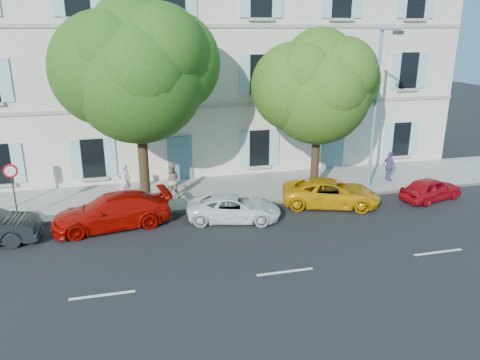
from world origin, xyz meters
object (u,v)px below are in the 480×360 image
object	(u,v)px
road_sign	(12,181)
pedestrian_b	(172,180)
car_red_coupe	(112,211)
tree_left	(138,77)
pedestrian_a	(124,181)
street_lamp	(377,102)
car_red_hatchback	(431,189)
tree_right	(319,93)
car_white_coupe	(234,208)
car_yellow_supercar	(331,193)
pedestrian_c	(389,166)

from	to	relation	value
road_sign	pedestrian_b	world-z (taller)	road_sign
car_red_coupe	tree_left	world-z (taller)	tree_left
pedestrian_a	pedestrian_b	xyz separation A→B (m)	(2.18, -0.59, 0.03)
street_lamp	pedestrian_b	size ratio (longest dim) A/B	4.53
car_red_hatchback	street_lamp	xyz separation A→B (m)	(-2.18, 1.88, 3.99)
tree_right	pedestrian_b	xyz separation A→B (m)	(-7.02, 0.63, -3.98)
car_white_coupe	street_lamp	size ratio (longest dim) A/B	0.51
car_white_coupe	car_yellow_supercar	bearing A→B (deg)	-69.18
road_sign	pedestrian_b	bearing A→B (deg)	11.38
car_red_coupe	pedestrian_c	size ratio (longest dim) A/B	3.06
street_lamp	tree_left	bearing A→B (deg)	176.59
car_red_hatchback	tree_left	distance (m)	14.59
tree_right	street_lamp	distance (m)	2.93
car_white_coupe	pedestrian_a	bearing A→B (deg)	65.07
car_white_coupe	tree_left	xyz separation A→B (m)	(-3.60, 2.64, 5.37)
tree_right	car_red_hatchback	bearing A→B (deg)	-24.87
car_yellow_supercar	pedestrian_c	world-z (taller)	pedestrian_c
car_red_coupe	street_lamp	world-z (taller)	street_lamp
tree_right	road_sign	xyz separation A→B (m)	(-13.64, -0.70, -3.03)
car_yellow_supercar	pedestrian_c	bearing A→B (deg)	-43.72
car_red_coupe	street_lamp	bearing A→B (deg)	88.33
tree_left	street_lamp	size ratio (longest dim) A/B	1.16
road_sign	pedestrian_c	size ratio (longest dim) A/B	1.59
car_red_hatchback	pedestrian_c	distance (m)	2.86
car_red_hatchback	pedestrian_b	size ratio (longest dim) A/B	1.91
car_yellow_supercar	street_lamp	distance (m)	5.02
car_white_coupe	pedestrian_b	bearing A→B (deg)	51.43
pedestrian_a	pedestrian_b	distance (m)	2.26
street_lamp	pedestrian_b	world-z (taller)	street_lamp
car_yellow_supercar	car_red_hatchback	size ratio (longest dim) A/B	1.37
car_red_coupe	tree_right	bearing A→B (deg)	92.86
car_red_coupe	pedestrian_c	distance (m)	14.40
tree_right	pedestrian_b	bearing A→B (deg)	174.84
car_white_coupe	pedestrian_c	bearing A→B (deg)	-58.48
car_red_hatchback	street_lamp	distance (m)	4.92
road_sign	pedestrian_a	xyz separation A→B (m)	(4.44, 1.93, -0.98)
road_sign	street_lamp	size ratio (longest dim) A/B	0.32
car_white_coupe	street_lamp	distance (m)	8.76
car_white_coupe	street_lamp	world-z (taller)	street_lamp
road_sign	car_red_coupe	bearing A→B (deg)	-17.64
tree_left	road_sign	world-z (taller)	tree_left
car_white_coupe	pedestrian_c	world-z (taller)	pedestrian_c
car_yellow_supercar	car_red_hatchback	bearing A→B (deg)	-76.78
tree_left	car_red_coupe	bearing A→B (deg)	-124.98
road_sign	pedestrian_b	distance (m)	6.82
car_red_coupe	tree_left	xyz separation A→B (m)	(1.49, 2.13, 5.22)
road_sign	car_yellow_supercar	bearing A→B (deg)	-4.92
pedestrian_c	road_sign	bearing A→B (deg)	84.04
car_white_coupe	road_sign	world-z (taller)	road_sign
road_sign	street_lamp	world-z (taller)	street_lamp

